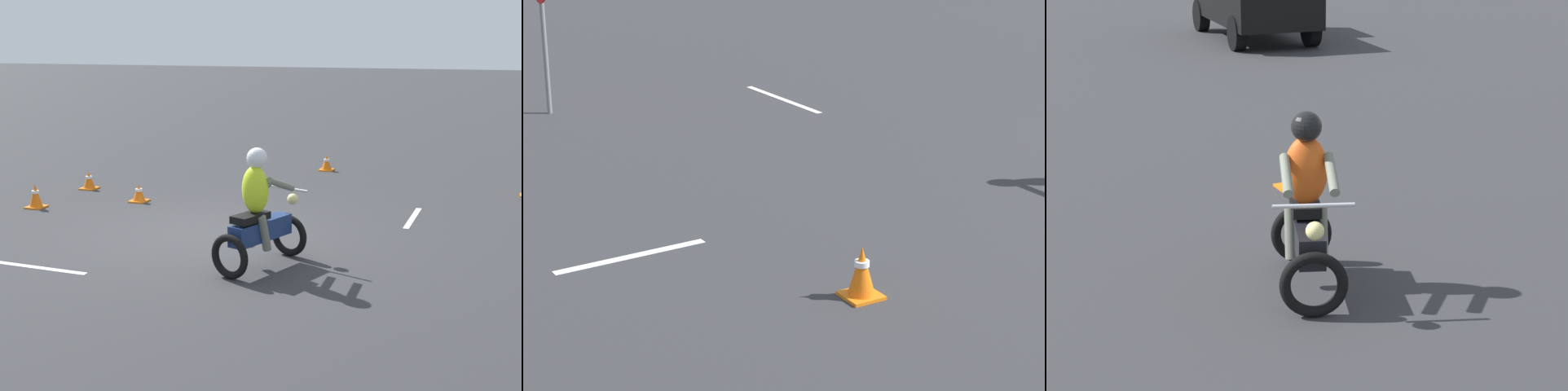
# 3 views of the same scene
# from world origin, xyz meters

# --- Properties ---
(motorcycle_rider_background) EXTENTS (1.55, 1.05, 1.66)m
(motorcycle_rider_background) POSITION_xyz_m (0.51, 11.76, 0.73)
(motorcycle_rider_background) COLOR black
(motorcycle_rider_background) RESTS_ON ground
(traffic_cone_near_left) EXTENTS (0.32, 0.32, 0.38)m
(traffic_cone_near_left) POSITION_xyz_m (-2.40, 12.85, 0.18)
(traffic_cone_near_left) COLOR orange
(traffic_cone_near_left) RESTS_ON ground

